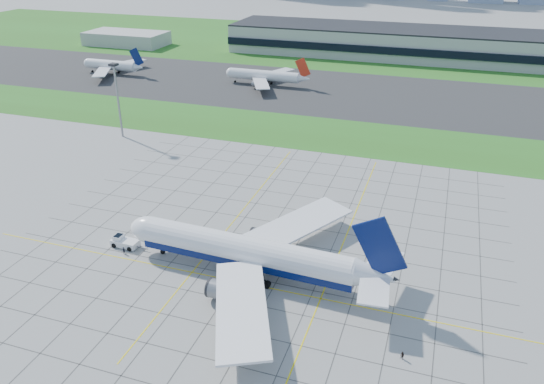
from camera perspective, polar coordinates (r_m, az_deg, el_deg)
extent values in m
plane|color=#9E9E98|center=(112.64, -3.52, -8.99)|extent=(1400.00, 1400.00, 0.00)
cube|color=#2C5F1B|center=(189.85, 6.64, 6.12)|extent=(700.00, 35.00, 0.04)
cube|color=#383838|center=(241.44, 9.53, 10.35)|extent=(700.00, 75.00, 0.04)
cube|color=#2C5F1B|center=(347.77, 12.78, 14.93)|extent=(700.00, 145.00, 0.04)
cube|color=#474744|center=(142.16, -20.25, -2.67)|extent=(0.18, 130.00, 0.02)
cube|color=#474744|center=(137.61, -17.61, -3.23)|extent=(0.18, 130.00, 0.02)
cube|color=#474744|center=(133.37, -14.80, -3.82)|extent=(0.18, 130.00, 0.02)
cube|color=#474744|center=(129.50, -11.80, -4.43)|extent=(0.18, 130.00, 0.02)
cube|color=#474744|center=(126.01, -8.63, -5.07)|extent=(0.18, 130.00, 0.02)
cube|color=#474744|center=(122.95, -5.27, -5.72)|extent=(0.18, 130.00, 0.02)
cube|color=#474744|center=(120.34, -1.75, -6.39)|extent=(0.18, 130.00, 0.02)
cube|color=#474744|center=(118.21, 1.92, -7.06)|extent=(0.18, 130.00, 0.02)
cube|color=#474744|center=(116.60, 5.72, -7.71)|extent=(0.18, 130.00, 0.02)
cube|color=#474744|center=(115.52, 9.62, -8.35)|extent=(0.18, 130.00, 0.02)
cube|color=#474744|center=(114.98, 13.59, -8.96)|extent=(0.18, 130.00, 0.02)
cube|color=#474744|center=(115.00, 17.58, -9.53)|extent=(0.18, 130.00, 0.02)
cube|color=#474744|center=(115.58, 21.57, -10.05)|extent=(0.18, 130.00, 0.02)
cube|color=#474744|center=(95.88, -9.08, -16.78)|extent=(110.00, 0.18, 0.02)
cube|color=#474744|center=(101.14, -6.98, -13.91)|extent=(110.00, 0.18, 0.02)
cube|color=#474744|center=(106.74, -5.15, -11.32)|extent=(110.00, 0.18, 0.02)
cube|color=#474744|center=(112.63, -3.53, -8.99)|extent=(110.00, 0.18, 0.02)
cube|color=#474744|center=(118.77, -2.09, -6.88)|extent=(110.00, 0.18, 0.02)
cube|color=#474744|center=(125.12, -0.80, -4.98)|extent=(110.00, 0.18, 0.02)
cube|color=#474744|center=(131.64, 0.35, -3.27)|extent=(110.00, 0.18, 0.02)
cube|color=#474744|center=(138.33, 1.39, -1.72)|extent=(110.00, 0.18, 0.02)
cube|color=#474744|center=(145.14, 2.33, -0.31)|extent=(110.00, 0.18, 0.02)
cube|color=#474744|center=(152.08, 3.18, 0.97)|extent=(110.00, 0.18, 0.02)
cube|color=#474744|center=(159.11, 3.96, 2.14)|extent=(110.00, 0.18, 0.02)
cube|color=#474744|center=(166.23, 4.68, 3.21)|extent=(110.00, 0.18, 0.02)
cube|color=yellow|center=(111.13, -3.91, -9.55)|extent=(120.00, 0.25, 0.03)
cube|color=yellow|center=(131.49, -4.35, -3.39)|extent=(0.25, 100.00, 0.03)
cube|color=yellow|center=(124.56, 7.69, -5.40)|extent=(0.25, 100.00, 0.03)
cube|color=#B7B7B2|center=(320.01, 19.67, 14.50)|extent=(260.00, 42.00, 15.00)
cube|color=black|center=(298.99, 19.60, 13.67)|extent=(260.00, 1.00, 4.00)
cube|color=black|center=(318.69, 19.89, 15.88)|extent=(260.00, 42.00, 0.80)
cube|color=#B7B7B2|center=(359.04, -15.37, 15.65)|extent=(50.00, 25.00, 8.00)
cylinder|color=gray|center=(190.68, -16.20, 9.29)|extent=(0.70, 0.70, 25.00)
cube|color=black|center=(187.58, -16.69, 13.00)|extent=(2.50, 2.50, 0.80)
cylinder|color=white|center=(110.39, -2.78, -6.27)|extent=(46.28, 8.05, 6.01)
cube|color=#07144C|center=(111.43, -2.76, -7.10)|extent=(46.27, 7.65, 1.60)
ellipsoid|color=white|center=(120.36, -12.90, -4.00)|extent=(9.87, 6.43, 6.01)
cube|color=black|center=(121.26, -13.80, -3.59)|extent=(2.34, 3.30, 0.60)
cone|color=white|center=(104.00, 10.90, -8.87)|extent=(8.26, 6.06, 5.71)
cube|color=#07144C|center=(100.28, 11.50, -5.78)|extent=(10.93, 0.99, 12.78)
cube|color=white|center=(121.87, 2.85, -3.43)|extent=(21.33, 28.94, 0.97)
cube|color=white|center=(97.07, -3.32, -12.22)|extent=(19.44, 29.31, 0.97)
cylinder|color=slate|center=(120.19, -0.74, -4.97)|extent=(6.67, 4.09, 3.81)
cylinder|color=slate|center=(104.31, -5.10, -10.55)|extent=(6.67, 4.09, 3.81)
cylinder|color=gray|center=(121.31, -11.70, -5.98)|extent=(0.38, 0.38, 2.60)
cylinder|color=black|center=(121.71, -11.67, -6.28)|extent=(1.12, 0.55, 1.10)
cylinder|color=black|center=(113.99, 0.25, -8.06)|extent=(1.35, 1.26, 1.30)
cylinder|color=black|center=(109.12, -0.96, -9.83)|extent=(1.35, 1.26, 1.30)
cube|color=white|center=(126.15, -15.51, -5.28)|extent=(6.40, 3.20, 1.46)
cube|color=white|center=(126.55, -16.18, -4.72)|extent=(1.98, 2.38, 1.15)
cube|color=black|center=(126.44, -16.19, -4.64)|extent=(1.76, 2.16, 0.73)
cube|color=gray|center=(123.93, -13.79, -5.84)|extent=(3.14, 0.33, 0.19)
cylinder|color=black|center=(128.39, -15.90, -4.93)|extent=(1.17, 0.57, 1.15)
cylinder|color=black|center=(126.59, -16.61, -5.52)|extent=(1.17, 0.57, 1.15)
cylinder|color=black|center=(126.14, -14.36, -5.33)|extent=(1.17, 0.57, 1.15)
cylinder|color=black|center=(124.31, -15.06, -5.93)|extent=(1.17, 0.57, 1.15)
imported|color=black|center=(123.57, -15.64, -6.07)|extent=(0.53, 0.69, 1.68)
imported|color=black|center=(95.81, 13.83, -16.73)|extent=(0.97, 0.96, 1.58)
cylinder|color=white|center=(284.37, -16.88, 12.94)|extent=(26.91, 4.80, 4.80)
cube|color=#081651|center=(275.13, -14.38, 13.89)|extent=(7.46, 0.40, 9.15)
cube|color=white|center=(292.35, -15.33, 13.31)|extent=(13.89, 20.66, 0.40)
cube|color=white|center=(274.78, -17.83, 12.20)|extent=(13.89, 20.66, 0.40)
cylinder|color=black|center=(285.74, -16.15, 12.26)|extent=(1.00, 1.00, 1.00)
cylinder|color=black|center=(282.23, -16.64, 12.03)|extent=(1.00, 1.00, 1.00)
cylinder|color=white|center=(252.02, -0.84, 12.42)|extent=(33.22, 4.80, 4.80)
cube|color=red|center=(245.50, 3.34, 13.21)|extent=(7.46, 0.40, 9.15)
cube|color=white|center=(261.61, 0.47, 12.76)|extent=(13.89, 20.66, 0.40)
cube|color=white|center=(241.42, -1.19, 11.60)|extent=(13.89, 20.66, 0.40)
cylinder|color=black|center=(254.15, -0.06, 11.61)|extent=(1.00, 1.00, 1.00)
cylinder|color=black|center=(250.12, -0.39, 11.37)|extent=(1.00, 1.00, 1.00)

